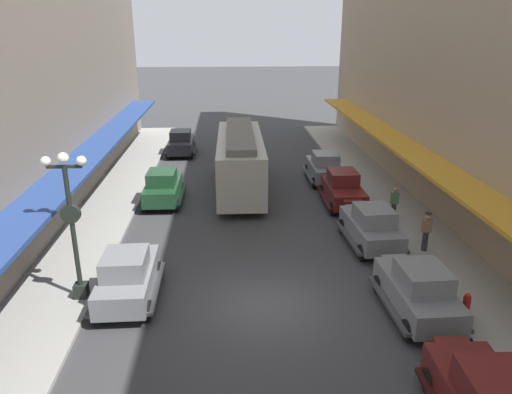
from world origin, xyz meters
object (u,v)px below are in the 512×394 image
at_px(parked_car_2, 163,186).
at_px(streetcar, 240,158).
at_px(parked_car_5, 127,275).
at_px(parked_car_4, 418,289).
at_px(pedestrian_1, 394,204).
at_px(parked_car_3, 181,142).
at_px(pedestrian_0, 426,231).
at_px(parked_car_6, 324,166).
at_px(parked_car_1, 343,188).
at_px(parked_car_7, 371,225).
at_px(fire_hydrant, 466,305).
at_px(lamp_post_with_clock, 72,221).

distance_m(parked_car_2, streetcar, 4.70).
bearing_deg(parked_car_5, parked_car_4, -9.13).
xyz_separation_m(parked_car_2, pedestrian_1, (11.40, -3.51, 0.05)).
height_order(parked_car_3, parked_car_4, same).
height_order(streetcar, pedestrian_0, streetcar).
height_order(parked_car_2, parked_car_6, same).
relative_size(parked_car_1, streetcar, 0.44).
bearing_deg(streetcar, parked_car_6, 14.46).
bearing_deg(parked_car_5, streetcar, 69.88).
bearing_deg(parked_car_5, parked_car_2, 89.63).
bearing_deg(parked_car_3, parked_car_2, -90.57).
relative_size(parked_car_1, parked_car_5, 1.00).
height_order(parked_car_5, streetcar, streetcar).
xyz_separation_m(parked_car_2, parked_car_3, (0.10, 10.33, 0.00)).
relative_size(parked_car_1, parked_car_4, 1.00).
distance_m(parked_car_3, pedestrian_1, 17.86).
xyz_separation_m(parked_car_7, fire_hydrant, (1.48, -5.74, -0.38)).
distance_m(parked_car_1, pedestrian_0, 6.29).
xyz_separation_m(parked_car_3, parked_car_5, (-0.17, -20.06, 0.00)).
bearing_deg(fire_hydrant, pedestrian_1, 87.60).
xyz_separation_m(parked_car_1, lamp_post_with_clock, (-11.22, -8.78, 2.04)).
height_order(parked_car_2, pedestrian_0, parked_car_2).
height_order(parked_car_1, parked_car_3, same).
bearing_deg(streetcar, pedestrian_0, -49.75).
distance_m(parked_car_2, parked_car_5, 9.73).
relative_size(parked_car_4, pedestrian_1, 2.62).
height_order(parked_car_7, streetcar, streetcar).
bearing_deg(streetcar, parked_car_4, -67.72).
distance_m(parked_car_3, fire_hydrant, 24.60).
distance_m(parked_car_2, pedestrian_1, 11.93).
relative_size(parked_car_3, parked_car_6, 1.00).
xyz_separation_m(streetcar, pedestrian_1, (7.21, -5.40, -0.91)).
bearing_deg(fire_hydrant, parked_car_1, 98.08).
bearing_deg(parked_car_7, parked_car_3, 120.19).
bearing_deg(lamp_post_with_clock, parked_car_2, 80.13).
height_order(parked_car_4, parked_car_6, same).
bearing_deg(parked_car_4, parked_car_2, 130.37).
bearing_deg(parked_car_5, pedestrian_1, 28.49).
relative_size(parked_car_1, parked_car_3, 1.00).
xyz_separation_m(streetcar, pedestrian_0, (7.42, -8.77, -0.89)).
distance_m(fire_hydrant, pedestrian_0, 4.88).
distance_m(parked_car_3, parked_car_6, 11.67).
relative_size(parked_car_7, pedestrian_1, 2.63).
bearing_deg(parked_car_5, parked_car_1, 42.48).
height_order(parked_car_2, parked_car_3, same).
xyz_separation_m(lamp_post_with_clock, pedestrian_1, (13.09, 6.22, -2.00)).
bearing_deg(fire_hydrant, lamp_post_with_clock, 171.20).
bearing_deg(streetcar, parked_car_7, -55.55).
bearing_deg(parked_car_6, pedestrian_1, -73.08).
xyz_separation_m(parked_car_5, fire_hydrant, (11.12, -1.97, -0.38)).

